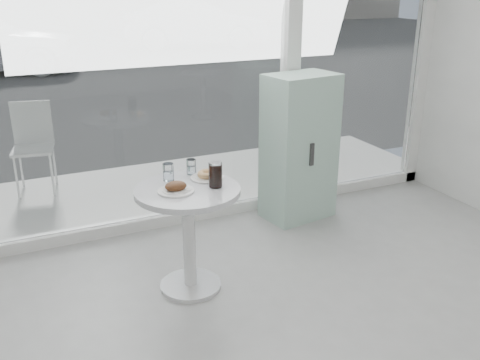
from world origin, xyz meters
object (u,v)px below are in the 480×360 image
mint_cabinet (299,148)px  cola_glass (215,175)px  plate_fritter (176,188)px  water_tumbler_b (191,168)px  main_table (188,218)px  water_tumbler_a (168,173)px  patio_chair (33,141)px  plate_donut (207,176)px  car_silver (196,24)px

mint_cabinet → cola_glass: (-1.15, -0.83, 0.19)m
plate_fritter → water_tumbler_b: 0.35m
main_table → plate_fritter: bearing=-161.7°
plate_fritter → water_tumbler_b: size_ratio=2.18×
water_tumbler_a → cola_glass: size_ratio=0.71×
mint_cabinet → patio_chair: 2.68m
main_table → plate_fritter: (-0.09, -0.03, 0.25)m
plate_fritter → plate_donut: (0.28, 0.15, -0.01)m
cola_glass → car_silver: bearing=70.4°
plate_donut → main_table: bearing=-148.2°
car_silver → mint_cabinet: bearing=177.1°
mint_cabinet → cola_glass: size_ratio=7.55×
mint_cabinet → patio_chair: mint_cabinet is taller
water_tumbler_a → main_table: bearing=-69.9°
water_tumbler_b → water_tumbler_a: bearing=-163.3°
main_table → car_silver: (5.02, 13.55, 0.20)m
main_table → plate_donut: 0.33m
patio_chair → water_tumbler_a: patio_chair is taller
patio_chair → water_tumbler_a: size_ratio=7.21×
main_table → plate_donut: plate_donut is taller
main_table → water_tumbler_b: bearing=64.4°
plate_donut → cola_glass: bearing=-91.9°
mint_cabinet → plate_fritter: bearing=-159.6°
cola_glass → water_tumbler_b: bearing=102.1°
main_table → water_tumbler_a: (-0.07, 0.19, 0.27)m
mint_cabinet → water_tumbler_a: size_ratio=10.64×
patio_chair → cola_glass: size_ratio=5.12×
car_silver → water_tumbler_a: 14.30m
car_silver → cola_glass: 14.44m
water_tumbler_a → water_tumbler_b: bearing=16.7°
plate_donut → water_tumbler_b: water_tumbler_b is taller
water_tumbler_b → cola_glass: 0.31m
mint_cabinet → water_tumbler_b: bearing=-165.6°
car_silver → plate_donut: (-4.83, -13.43, 0.04)m
cola_glass → mint_cabinet: bearing=35.9°
plate_donut → water_tumbler_b: bearing=118.5°
patio_chair → water_tumbler_a: bearing=-60.3°
plate_donut → water_tumbler_b: size_ratio=2.12×
main_table → plate_fritter: plate_fritter is taller
mint_cabinet → water_tumbler_a: bearing=-166.5°
plate_fritter → water_tumbler_b: water_tumbler_b is taller
plate_fritter → water_tumbler_b: (0.20, 0.28, 0.02)m
car_silver → patio_chair: bearing=165.6°
patio_chair → plate_donut: 2.47m
plate_fritter → plate_donut: 0.31m
water_tumbler_b → plate_fritter: bearing=-126.5°
mint_cabinet → patio_chair: size_ratio=1.47×
patio_chair → plate_fritter: 2.51m
car_silver → cola_glass: car_silver is taller
plate_fritter → mint_cabinet: bearing=29.5°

